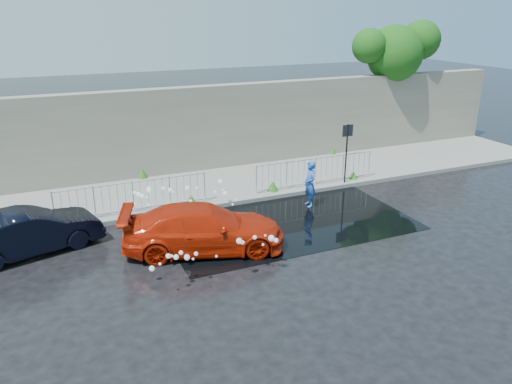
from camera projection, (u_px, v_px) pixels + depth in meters
ground at (285, 234)px, 15.54m from camera, size 90.00×90.00×0.00m
pavement at (228, 184)px, 19.81m from camera, size 30.00×4.00×0.15m
curb at (248, 200)px, 18.09m from camera, size 30.00×0.25×0.16m
retaining_wall at (209, 127)px, 21.08m from camera, size 30.00×0.60×3.50m
puddle at (285, 220)px, 16.58m from camera, size 8.00×5.00×0.01m
sign_post at (347, 144)px, 19.19m from camera, size 0.45×0.06×2.50m
tree at (397, 50)px, 23.90m from camera, size 4.77×2.71×6.15m
railing_left at (133, 196)px, 16.66m from camera, size 5.05×0.05×1.10m
railing_right at (315, 170)px, 19.29m from camera, size 5.05×0.05×1.10m
weeds at (222, 183)px, 19.14m from camera, size 12.17×3.93×0.39m
water_spray at (184, 214)px, 15.06m from camera, size 3.63×5.47×1.06m
red_car at (204, 228)px, 14.34m from camera, size 4.97×3.12×1.34m
dark_car at (30, 232)px, 14.18m from camera, size 4.14×2.34×1.29m
person at (310, 184)px, 17.53m from camera, size 0.46×0.64×1.65m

